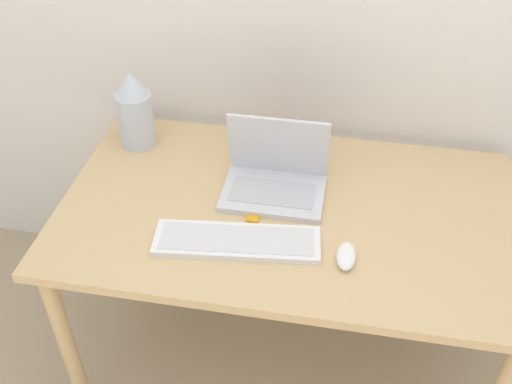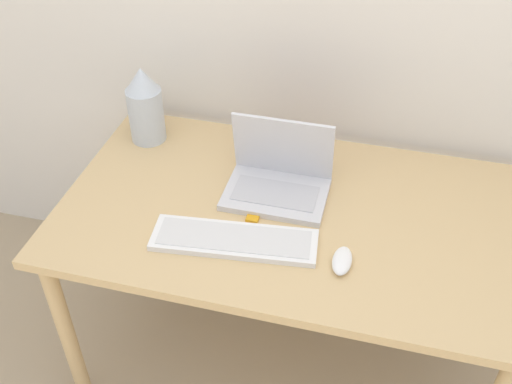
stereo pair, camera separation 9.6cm
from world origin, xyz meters
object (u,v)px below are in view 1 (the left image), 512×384
Objects in this scene: keyboard at (237,241)px; mp3_player at (254,215)px; vase at (135,110)px; mouse at (346,256)px; laptop at (275,176)px.

mp3_player is at bearing 78.46° from keyboard.
vase reaches higher than keyboard.
keyboard is at bearing -101.54° from mp3_player.
vase is (-0.73, 0.43, 0.12)m from mouse.
keyboard is 0.13m from mp3_player.
mouse is 0.86m from vase.
vase is at bearing 135.38° from keyboard.
keyboard is at bearing 178.33° from mouse.
laptop is 0.27m from keyboard.
keyboard is 4.41× the size of mouse.
mouse reaches higher than mp3_player.
keyboard is 0.61m from vase.
mp3_player is (0.45, -0.30, -0.13)m from vase.
mp3_player is (0.03, 0.12, -0.01)m from keyboard.
vase is (-0.50, 0.17, 0.08)m from laptop.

